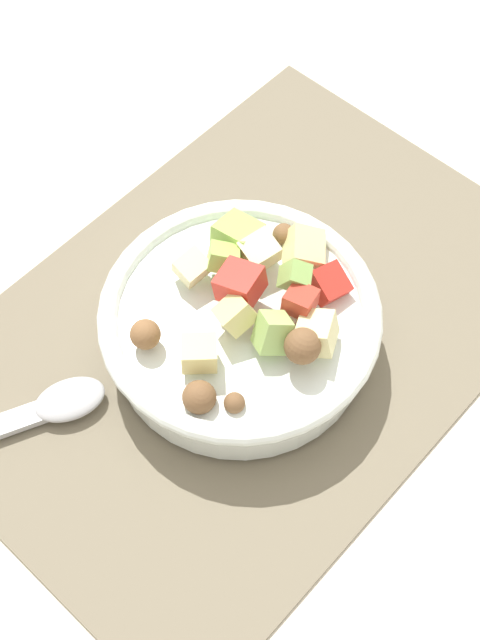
# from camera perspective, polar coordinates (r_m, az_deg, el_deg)

# --- Properties ---
(ground_plane) EXTENTS (2.40, 2.40, 0.00)m
(ground_plane) POSITION_cam_1_polar(r_m,az_deg,el_deg) (0.74, 0.56, -0.52)
(ground_plane) COLOR silver
(placemat) EXTENTS (0.51, 0.35, 0.01)m
(placemat) POSITION_cam_1_polar(r_m,az_deg,el_deg) (0.74, 0.57, -0.40)
(placemat) COLOR #756B56
(placemat) RESTS_ON ground_plane
(salad_bowl) EXTENTS (0.22, 0.22, 0.09)m
(salad_bowl) POSITION_cam_1_polar(r_m,az_deg,el_deg) (0.70, 0.08, -0.18)
(salad_bowl) COLOR white
(salad_bowl) RESTS_ON placemat
(serving_spoon) EXTENTS (0.22, 0.12, 0.01)m
(serving_spoon) POSITION_cam_1_polar(r_m,az_deg,el_deg) (0.71, -14.60, -6.35)
(serving_spoon) COLOR #B7B7BC
(serving_spoon) RESTS_ON placemat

